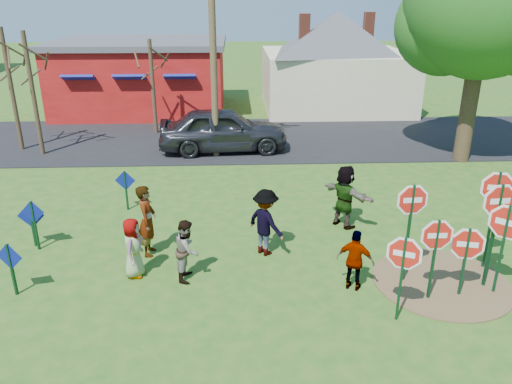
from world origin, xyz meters
TOP-DOWN VIEW (x-y plane):
  - ground at (0.00, 0.00)m, footprint 120.00×120.00m
  - road at (0.00, 11.50)m, footprint 120.00×7.50m
  - dirt_patch at (4.50, -1.00)m, footprint 3.20×3.20m
  - red_building at (-5.50, 17.99)m, footprint 9.40×7.69m
  - cream_house at (5.50, 18.00)m, footprint 9.40×9.40m
  - stop_sign_a at (3.00, -2.36)m, footprint 0.87×0.43m
  - stop_sign_b at (3.60, -0.88)m, footprint 0.98×0.08m
  - stop_sign_c at (5.42, -1.20)m, footprint 1.05×0.11m
  - stop_sign_d at (5.79, -0.37)m, footprint 1.03×0.25m
  - stop_sign_e at (4.69, -1.54)m, footprint 1.00×0.23m
  - stop_sign_f at (5.52, -1.47)m, footprint 0.84×0.72m
  - stop_sign_g at (3.94, -1.65)m, footprint 0.96×0.06m
  - blue_diamond_a at (-5.34, -1.07)m, footprint 0.63×0.19m
  - blue_diamond_b at (-5.60, 1.07)m, footprint 0.63×0.13m
  - blue_diamond_c at (-5.76, 1.28)m, footprint 0.71×0.07m
  - blue_diamond_d at (-3.73, 3.59)m, footprint 0.64×0.08m
  - person_a at (-2.79, -0.36)m, footprint 0.56×0.78m
  - person_b at (-2.61, 0.72)m, footprint 0.47×0.70m
  - person_c at (-1.49, -0.52)m, footprint 0.65×0.79m
  - person_d at (0.43, 0.60)m, footprint 1.26×1.30m
  - person_e at (2.35, -1.17)m, footprint 0.94×0.71m
  - person_f at (2.80, 2.15)m, footprint 1.50×1.69m
  - suv at (-0.81, 9.67)m, footprint 5.53×2.52m
  - utility_pole at (-1.11, 8.98)m, footprint 2.12×0.27m
  - leafy_tree at (8.99, 8.00)m, footprint 6.40×5.84m
  - bare_tree_west at (-9.54, 10.22)m, footprint 1.80×1.80m
  - bare_tree_east at (-4.12, 12.69)m, footprint 1.80×1.80m
  - bare_tree_mid at (-8.41, 9.50)m, footprint 1.80×1.80m

SIDE VIEW (x-z plane):
  - ground at x=0.00m, z-range 0.00..0.00m
  - dirt_patch at x=4.50m, z-range 0.00..0.03m
  - road at x=0.00m, z-range 0.00..0.04m
  - person_e at x=2.35m, z-range 0.00..1.48m
  - person_a at x=-2.79m, z-range 0.00..1.50m
  - person_c at x=-1.49m, z-range 0.00..1.51m
  - blue_diamond_c at x=-5.76m, z-range 0.14..1.39m
  - blue_diamond_a at x=-5.34m, z-range 0.15..1.45m
  - blue_diamond_d at x=-3.73m, z-range 0.16..1.46m
  - blue_diamond_b at x=-5.60m, z-range 0.17..1.58m
  - person_d at x=0.43m, z-range 0.00..1.79m
  - person_f at x=2.80m, z-range 0.00..1.86m
  - person_b at x=-2.61m, z-range 0.00..1.90m
  - suv at x=-0.81m, z-range 0.04..1.88m
  - stop_sign_e at x=4.69m, z-range 0.28..2.09m
  - stop_sign_a at x=3.00m, z-range 0.38..2.42m
  - stop_sign_g at x=3.94m, z-range 0.38..2.45m
  - stop_sign_f at x=5.52m, z-range 0.46..2.77m
  - stop_sign_b at x=3.60m, z-range 0.58..3.15m
  - stop_sign_c at x=5.42m, z-range 0.54..3.23m
  - stop_sign_d at x=5.79m, z-range 0.59..3.26m
  - red_building at x=-5.50m, z-range 0.02..3.92m
  - bare_tree_east at x=-4.12m, z-range 0.65..5.04m
  - cream_house at x=5.50m, z-range -0.33..6.17m
  - bare_tree_mid at x=-8.41m, z-range 0.74..5.74m
  - bare_tree_west at x=-9.54m, z-range 0.75..5.85m
  - utility_pole at x=-1.11m, z-range 0.23..8.89m
  - leafy_tree at x=8.99m, z-range 1.31..10.41m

